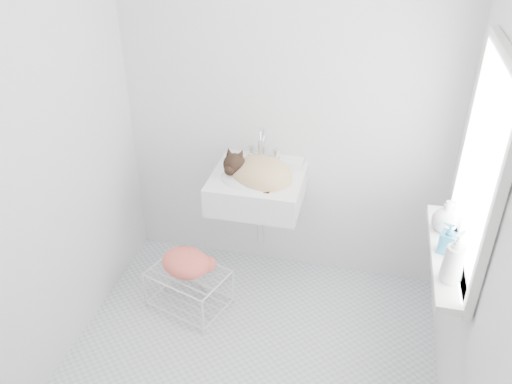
% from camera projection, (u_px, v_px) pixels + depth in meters
% --- Properties ---
extents(floor, '(2.20, 2.00, 0.02)m').
position_uv_depth(floor, '(250.00, 359.00, 3.20)').
color(floor, silver).
rests_on(floor, ground).
extents(back_wall, '(2.20, 0.02, 2.50)m').
position_uv_depth(back_wall, '(286.00, 105.00, 3.39)').
color(back_wall, silver).
rests_on(back_wall, ground).
extents(right_wall, '(0.02, 2.00, 2.50)m').
position_uv_depth(right_wall, '(489.00, 209.00, 2.34)').
color(right_wall, silver).
rests_on(right_wall, ground).
extents(left_wall, '(0.02, 2.00, 2.50)m').
position_uv_depth(left_wall, '(46.00, 157.00, 2.77)').
color(left_wall, silver).
rests_on(left_wall, ground).
extents(window_glass, '(0.01, 0.80, 1.00)m').
position_uv_depth(window_glass, '(484.00, 168.00, 2.46)').
color(window_glass, white).
rests_on(window_glass, right_wall).
extents(window_frame, '(0.04, 0.90, 1.10)m').
position_uv_depth(window_frame, '(481.00, 167.00, 2.46)').
color(window_frame, white).
rests_on(window_frame, right_wall).
extents(windowsill, '(0.16, 0.88, 0.04)m').
position_uv_depth(windowsill, '(446.00, 254.00, 2.74)').
color(windowsill, white).
rests_on(windowsill, right_wall).
extents(sink, '(0.59, 0.52, 0.24)m').
position_uv_depth(sink, '(257.00, 176.00, 3.40)').
color(sink, white).
rests_on(sink, back_wall).
extents(faucet, '(0.22, 0.15, 0.22)m').
position_uv_depth(faucet, '(263.00, 145.00, 3.48)').
color(faucet, silver).
rests_on(faucet, sink).
extents(cat, '(0.48, 0.43, 0.27)m').
position_uv_depth(cat, '(258.00, 172.00, 3.36)').
color(cat, tan).
rests_on(cat, sink).
extents(wire_rack, '(0.57, 0.48, 0.29)m').
position_uv_depth(wire_rack, '(189.00, 288.00, 3.52)').
color(wire_rack, silver).
rests_on(wire_rack, floor).
extents(towel, '(0.41, 0.36, 0.14)m').
position_uv_depth(towel, '(186.00, 267.00, 3.44)').
color(towel, orange).
rests_on(towel, wire_rack).
extents(bottle_a, '(0.12, 0.12, 0.23)m').
position_uv_depth(bottle_a, '(449.00, 280.00, 2.53)').
color(bottle_a, white).
rests_on(bottle_a, windowsill).
extents(bottle_b, '(0.10, 0.10, 0.17)m').
position_uv_depth(bottle_b, '(445.00, 252.00, 2.72)').
color(bottle_b, '#236D8C').
rests_on(bottle_b, windowsill).
extents(bottle_c, '(0.16, 0.16, 0.18)m').
position_uv_depth(bottle_c, '(443.00, 230.00, 2.89)').
color(bottle_c, white).
rests_on(bottle_c, windowsill).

